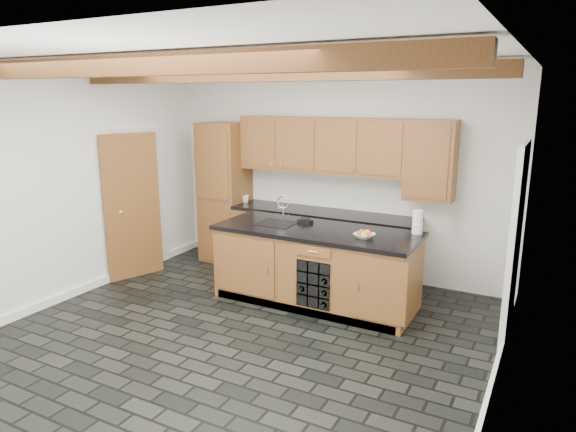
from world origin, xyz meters
name	(u,v)px	position (x,y,z in m)	size (l,w,h in m)	color
ground	(237,339)	(0.00, 0.00, 0.00)	(5.00, 5.00, 0.00)	black
room_shell	(254,187)	(-0.09, 0.53, 1.53)	(5.01, 5.00, 5.00)	white
back_cabinetry	(301,205)	(-0.38, 2.24, 0.98)	(3.65, 0.62, 2.20)	brown
island	(316,266)	(0.31, 1.28, 0.46)	(2.48, 0.96, 0.93)	brown
faucet	(278,220)	(-0.25, 1.33, 0.96)	(0.45, 0.40, 0.34)	black
kitchen_scale	(305,221)	(0.05, 1.50, 0.96)	(0.19, 0.12, 0.06)	black
fruit_bowl	(364,236)	(0.95, 1.18, 0.96)	(0.22, 0.22, 0.05)	white
fruit_cluster	(364,233)	(0.95, 1.18, 0.99)	(0.16, 0.17, 0.07)	#D44D1C
paper_towel	(418,222)	(1.42, 1.65, 1.07)	(0.12, 0.12, 0.27)	white
mug	(246,199)	(-1.30, 2.22, 0.98)	(0.11, 0.11, 0.10)	white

